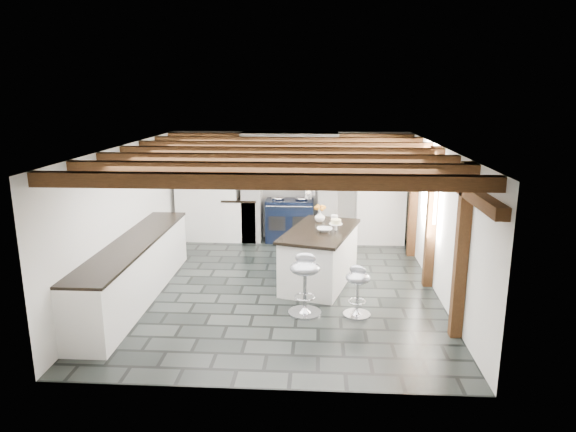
# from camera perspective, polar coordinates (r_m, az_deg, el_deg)

# --- Properties ---
(ground) EXTENTS (6.00, 6.00, 0.00)m
(ground) POSITION_cam_1_polar(r_m,az_deg,el_deg) (8.53, -0.84, -7.83)
(ground) COLOR black
(ground) RESTS_ON ground
(room_shell) EXTENTS (6.00, 6.03, 6.00)m
(room_shell) POSITION_cam_1_polar(r_m,az_deg,el_deg) (9.63, -3.85, 1.30)
(room_shell) COLOR silver
(room_shell) RESTS_ON ground
(range_cooker) EXTENTS (1.00, 0.63, 0.99)m
(range_cooker) POSITION_cam_1_polar(r_m,az_deg,el_deg) (10.93, 0.19, -0.38)
(range_cooker) COLOR black
(range_cooker) RESTS_ON ground
(kitchen_island) EXTENTS (1.43, 2.04, 1.22)m
(kitchen_island) POSITION_cam_1_polar(r_m,az_deg,el_deg) (8.58, 3.58, -4.38)
(kitchen_island) COLOR white
(kitchen_island) RESTS_ON ground
(bar_stool_near) EXTENTS (0.47, 0.47, 0.73)m
(bar_stool_near) POSITION_cam_1_polar(r_m,az_deg,el_deg) (7.40, 7.77, -7.65)
(bar_stool_near) COLOR silver
(bar_stool_near) RESTS_ON ground
(bar_stool_far) EXTENTS (0.48, 0.48, 0.89)m
(bar_stool_far) POSITION_cam_1_polar(r_m,az_deg,el_deg) (7.36, 1.91, -6.83)
(bar_stool_far) COLOR silver
(bar_stool_far) RESTS_ON ground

